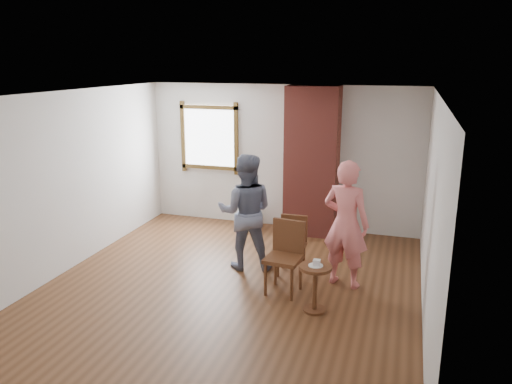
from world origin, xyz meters
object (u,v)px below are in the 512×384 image
stoneware_crock (249,216)px  man (246,212)px  person_pink (346,224)px  side_table (315,281)px  dining_chair_right (286,253)px  dining_chair_left (292,241)px

stoneware_crock → man: man is taller
person_pink → side_table: bearing=88.9°
man → person_pink: 1.49m
man → dining_chair_right: bearing=128.5°
stoneware_crock → dining_chair_right: dining_chair_right is taller
side_table → person_pink: size_ratio=0.34×
stoneware_crock → dining_chair_right: (1.25, -2.28, 0.30)m
dining_chair_right → man: size_ratio=0.56×
dining_chair_right → man: man is taller
dining_chair_right → person_pink: bearing=35.7°
dining_chair_left → dining_chair_right: (0.05, -0.62, 0.07)m
person_pink → man: bearing=7.5°
stoneware_crock → side_table: side_table is taller
stoneware_crock → dining_chair_left: size_ratio=0.58×
dining_chair_right → person_pink: person_pink is taller
dining_chair_left → side_table: bearing=-65.5°
dining_chair_right → dining_chair_left: bearing=100.8°
dining_chair_left → man: (-0.70, -0.03, 0.39)m
man → side_table: bearing=126.4°
stoneware_crock → dining_chair_right: size_ratio=0.50×
stoneware_crock → person_pink: person_pink is taller
dining_chair_left → person_pink: 0.90m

